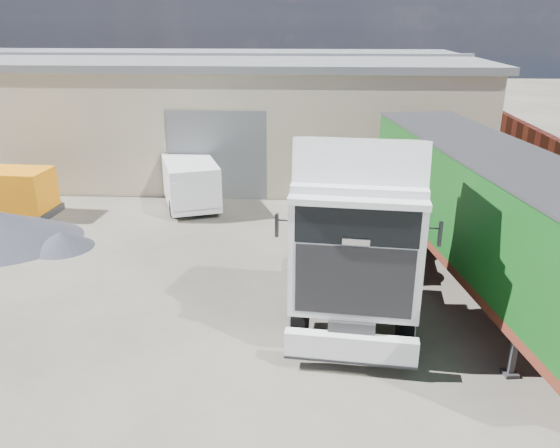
# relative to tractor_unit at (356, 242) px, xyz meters

# --- Properties ---
(ground) EXTENTS (120.00, 120.00, 0.00)m
(ground) POSITION_rel_tractor_unit_xyz_m (-2.91, -0.70, -2.02)
(ground) COLOR #282521
(ground) RESTS_ON ground
(warehouse) EXTENTS (30.60, 12.60, 5.42)m
(warehouse) POSITION_rel_tractor_unit_xyz_m (-8.90, 15.30, 0.64)
(warehouse) COLOR #B8A98E
(warehouse) RESTS_ON ground
(tractor_unit) EXTENTS (3.35, 7.42, 4.80)m
(tractor_unit) POSITION_rel_tractor_unit_xyz_m (0.00, 0.00, 0.00)
(tractor_unit) COLOR black
(tractor_unit) RESTS_ON ground
(box_trailer) EXTENTS (4.35, 12.07, 3.93)m
(box_trailer) POSITION_rel_tractor_unit_xyz_m (3.39, 1.72, 0.38)
(box_trailer) COLOR #2D2D30
(box_trailer) RESTS_ON ground
(panel_van) EXTENTS (3.29, 4.90, 1.86)m
(panel_van) POSITION_rel_tractor_unit_xyz_m (-5.95, 8.54, -1.06)
(panel_van) COLOR black
(panel_van) RESTS_ON ground
(orange_skip) EXTENTS (2.92, 1.93, 1.76)m
(orange_skip) POSITION_rel_tractor_unit_xyz_m (-12.16, 6.79, -1.25)
(orange_skip) COLOR #2D2D30
(orange_skip) RESTS_ON ground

